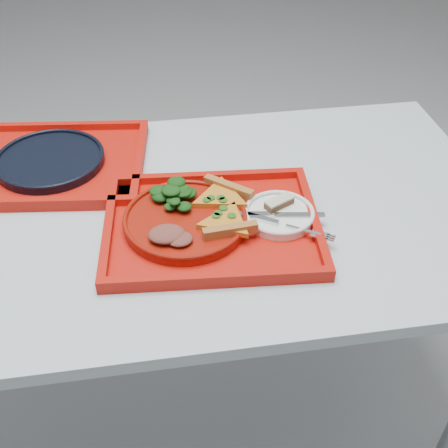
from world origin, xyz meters
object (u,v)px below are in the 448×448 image
at_px(tray_main, 212,227).
at_px(dessert_bar, 279,202).
at_px(dinner_plate, 185,221).
at_px(navy_plate, 50,161).
at_px(tray_far, 51,166).

xyz_separation_m(tray_main, dessert_bar, (0.15, 0.03, 0.03)).
height_order(dinner_plate, navy_plate, dinner_plate).
distance_m(tray_main, dessert_bar, 0.16).
xyz_separation_m(dinner_plate, navy_plate, (-0.30, 0.28, -0.00)).
xyz_separation_m(tray_main, dinner_plate, (-0.05, 0.01, 0.02)).
bearing_deg(dinner_plate, tray_main, -10.30).
bearing_deg(dinner_plate, navy_plate, 136.99).
height_order(navy_plate, dessert_bar, dessert_bar).
bearing_deg(dessert_bar, tray_main, 162.41).
xyz_separation_m(tray_far, dessert_bar, (0.51, -0.27, 0.03)).
distance_m(tray_far, navy_plate, 0.01).
height_order(tray_main, navy_plate, navy_plate).
relative_size(dinner_plate, navy_plate, 1.00).
bearing_deg(tray_far, dinner_plate, -36.22).
height_order(tray_far, dinner_plate, dinner_plate).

